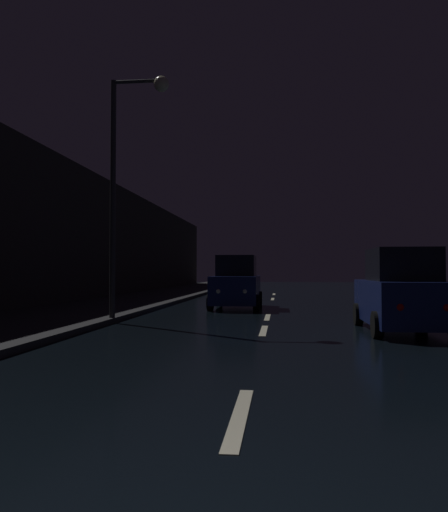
% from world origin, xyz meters
% --- Properties ---
extents(ground, '(25.26, 84.00, 0.02)m').
position_xyz_m(ground, '(0.00, 24.50, -0.01)').
color(ground, black).
extents(sidewalk_left, '(4.40, 84.00, 0.15)m').
position_xyz_m(sidewalk_left, '(-6.43, 24.50, 0.07)').
color(sidewalk_left, '#28282B').
rests_on(sidewalk_left, ground).
extents(building_facade_left, '(0.80, 63.00, 6.32)m').
position_xyz_m(building_facade_left, '(-9.03, 21.00, 3.16)').
color(building_facade_left, '#2D2B28').
rests_on(building_facade_left, ground).
extents(lane_centerline, '(0.16, 29.40, 0.01)m').
position_xyz_m(lane_centerline, '(0.00, 16.45, 0.01)').
color(lane_centerline, beige).
rests_on(lane_centerline, ground).
extents(streetlamp_overhead, '(1.70, 0.44, 7.00)m').
position_xyz_m(streetlamp_overhead, '(-3.86, 11.85, 4.66)').
color(streetlamp_overhead, '#2D2D30').
rests_on(streetlamp_overhead, ground).
extents(car_approaching_headlights, '(1.91, 4.13, 2.08)m').
position_xyz_m(car_approaching_headlights, '(-1.32, 17.93, 0.95)').
color(car_approaching_headlights, '#141E51').
rests_on(car_approaching_headlights, ground).
extents(car_parked_right_near, '(1.85, 4.00, 2.01)m').
position_xyz_m(car_parked_right_near, '(3.33, 10.60, 0.92)').
color(car_parked_right_near, '#141E51').
rests_on(car_parked_right_near, ground).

